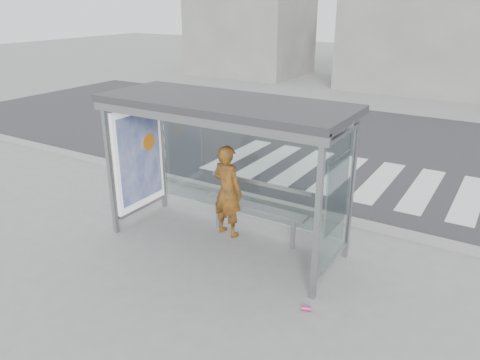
% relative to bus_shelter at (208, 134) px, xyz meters
% --- Properties ---
extents(ground, '(80.00, 80.00, 0.00)m').
position_rel_bus_shelter_xyz_m(ground, '(0.37, -0.06, -1.98)').
color(ground, slate).
rests_on(ground, ground).
extents(road, '(30.00, 10.00, 0.01)m').
position_rel_bus_shelter_xyz_m(road, '(0.37, 6.94, -1.98)').
color(road, '#2E2D30').
rests_on(road, ground).
extents(curb, '(30.00, 0.18, 0.12)m').
position_rel_bus_shelter_xyz_m(curb, '(0.37, 1.89, -1.92)').
color(curb, gray).
rests_on(curb, ground).
extents(crosswalk, '(7.55, 3.00, 0.00)m').
position_rel_bus_shelter_xyz_m(crosswalk, '(1.37, 4.44, -1.98)').
color(crosswalk, silver).
rests_on(crosswalk, ground).
extents(bus_shelter, '(4.25, 1.65, 2.62)m').
position_rel_bus_shelter_xyz_m(bus_shelter, '(0.00, 0.00, 0.00)').
color(bus_shelter, gray).
rests_on(bus_shelter, ground).
extents(building_left, '(6.00, 5.00, 6.00)m').
position_rel_bus_shelter_xyz_m(building_left, '(-9.63, 17.94, 1.02)').
color(building_left, slate).
rests_on(building_left, ground).
extents(building_center, '(8.00, 5.00, 5.00)m').
position_rel_bus_shelter_xyz_m(building_center, '(0.37, 17.94, 0.52)').
color(building_center, slate).
rests_on(building_center, ground).
extents(person, '(0.69, 0.50, 1.73)m').
position_rel_bus_shelter_xyz_m(person, '(0.20, 0.29, -1.12)').
color(person, red).
rests_on(person, ground).
extents(bench, '(2.03, 0.33, 1.05)m').
position_rel_bus_shelter_xyz_m(bench, '(0.70, 0.43, -1.37)').
color(bench, gray).
rests_on(bench, ground).
extents(soda_can, '(0.15, 0.11, 0.07)m').
position_rel_bus_shelter_xyz_m(soda_can, '(2.42, -1.09, -1.95)').
color(soda_can, '#E8448A').
rests_on(soda_can, ground).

